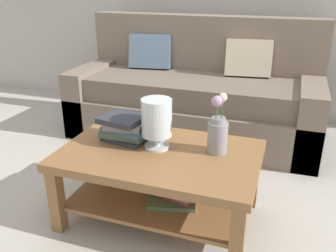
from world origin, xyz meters
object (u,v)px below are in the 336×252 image
at_px(couch, 195,96).
at_px(coffee_table, 161,171).
at_px(flower_pitcher, 218,130).
at_px(glass_hurricane_vase, 157,119).
at_px(book_stack_main, 125,128).

xyz_separation_m(couch, coffee_table, (0.16, -1.35, -0.04)).
bearing_deg(flower_pitcher, coffee_table, -161.73).
relative_size(coffee_table, flower_pitcher, 3.22).
bearing_deg(flower_pitcher, couch, 110.40).
height_order(coffee_table, flower_pitcher, flower_pitcher).
bearing_deg(couch, glass_hurricane_vase, -84.80).
bearing_deg(glass_hurricane_vase, coffee_table, -49.03).
bearing_deg(couch, flower_pitcher, -69.60).
distance_m(coffee_table, book_stack_main, 0.34).
bearing_deg(coffee_table, glass_hurricane_vase, 130.97).
height_order(couch, book_stack_main, couch).
xyz_separation_m(book_stack_main, flower_pitcher, (0.57, 0.02, 0.05)).
xyz_separation_m(coffee_table, glass_hurricane_vase, (-0.04, 0.04, 0.31)).
xyz_separation_m(couch, flower_pitcher, (0.46, -1.25, 0.22)).
relative_size(couch, flower_pitcher, 6.20).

